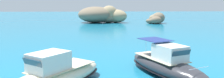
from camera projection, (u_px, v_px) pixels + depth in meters
The scene contains 4 objects.
islet_large at pixel (102, 15), 81.72m from camera, with size 19.60×12.62×6.35m.
islet_small at pixel (157, 19), 78.52m from camera, with size 8.16×8.43×3.94m.
motorboat_cream at pixel (54, 76), 17.60m from camera, with size 8.91×10.34×3.11m.
motorboat_charcoal at pixel (166, 65), 20.92m from camera, with size 6.87×10.86×3.27m.
Camera 1 is at (1.02, -9.05, 6.80)m, focal length 34.96 mm.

